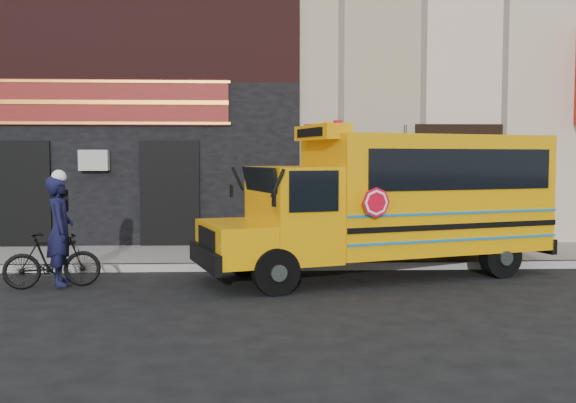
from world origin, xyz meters
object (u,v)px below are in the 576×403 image
(school_bus, at_px, (396,199))
(sign_pole, at_px, (405,190))
(cyclist, at_px, (60,233))
(bicycle, at_px, (52,260))

(school_bus, height_order, sign_pole, sign_pole)
(sign_pole, bearing_deg, cyclist, -166.22)
(bicycle, bearing_deg, cyclist, -86.26)
(sign_pole, height_order, cyclist, sign_pole)
(sign_pole, bearing_deg, school_bus, -116.13)
(school_bus, xyz_separation_m, bicycle, (-6.36, -0.97, -1.01))
(school_bus, height_order, cyclist, school_bus)
(sign_pole, bearing_deg, bicycle, -166.11)
(school_bus, relative_size, bicycle, 4.37)
(sign_pole, relative_size, bicycle, 1.81)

